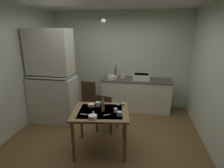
{
  "coord_description": "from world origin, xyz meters",
  "views": [
    {
      "loc": [
        0.71,
        -3.08,
        2.09
      ],
      "look_at": [
        0.1,
        0.2,
        1.11
      ],
      "focal_mm": 28.27,
      "sensor_mm": 36.0,
      "label": 1
    }
  ],
  "objects_px": {
    "dining_table": "(101,117)",
    "chair_far_side": "(106,112)",
    "sink_basin": "(141,77)",
    "teacup_cream": "(98,104)",
    "chair_by_counter": "(91,97)",
    "glass_bottle": "(103,106)",
    "hutch_cabinet": "(52,80)",
    "hand_pump": "(116,72)",
    "serving_bowl_wide": "(91,105)",
    "mixing_bowl_counter": "(112,77)"
  },
  "relations": [
    {
      "from": "mixing_bowl_counter",
      "to": "chair_by_counter",
      "type": "height_order",
      "value": "mixing_bowl_counter"
    },
    {
      "from": "chair_by_counter",
      "to": "teacup_cream",
      "type": "bearing_deg",
      "value": -66.2
    },
    {
      "from": "sink_basin",
      "to": "chair_by_counter",
      "type": "distance_m",
      "value": 1.46
    },
    {
      "from": "sink_basin",
      "to": "hand_pump",
      "type": "height_order",
      "value": "hand_pump"
    },
    {
      "from": "teacup_cream",
      "to": "hand_pump",
      "type": "bearing_deg",
      "value": 88.89
    },
    {
      "from": "chair_far_side",
      "to": "sink_basin",
      "type": "bearing_deg",
      "value": 61.9
    },
    {
      "from": "dining_table",
      "to": "teacup_cream",
      "type": "relative_size",
      "value": 12.48
    },
    {
      "from": "hutch_cabinet",
      "to": "serving_bowl_wide",
      "type": "height_order",
      "value": "hutch_cabinet"
    },
    {
      "from": "hand_pump",
      "to": "serving_bowl_wide",
      "type": "bearing_deg",
      "value": -94.88
    },
    {
      "from": "hand_pump",
      "to": "serving_bowl_wide",
      "type": "xyz_separation_m",
      "value": [
        -0.16,
        -1.82,
        -0.24
      ]
    },
    {
      "from": "chair_by_counter",
      "to": "glass_bottle",
      "type": "height_order",
      "value": "glass_bottle"
    },
    {
      "from": "sink_basin",
      "to": "chair_far_side",
      "type": "bearing_deg",
      "value": -118.1
    },
    {
      "from": "hutch_cabinet",
      "to": "serving_bowl_wide",
      "type": "bearing_deg",
      "value": -32.29
    },
    {
      "from": "chair_far_side",
      "to": "serving_bowl_wide",
      "type": "distance_m",
      "value": 0.6
    },
    {
      "from": "sink_basin",
      "to": "teacup_cream",
      "type": "xyz_separation_m",
      "value": [
        -0.75,
        -1.75,
        -0.13
      ]
    },
    {
      "from": "mixing_bowl_counter",
      "to": "teacup_cream",
      "type": "bearing_deg",
      "value": -88.52
    },
    {
      "from": "hutch_cabinet",
      "to": "chair_far_side",
      "type": "xyz_separation_m",
      "value": [
        1.33,
        -0.27,
        -0.56
      ]
    },
    {
      "from": "mixing_bowl_counter",
      "to": "serving_bowl_wide",
      "type": "relative_size",
      "value": 2.19
    },
    {
      "from": "hutch_cabinet",
      "to": "hand_pump",
      "type": "xyz_separation_m",
      "value": [
        1.31,
        1.08,
        0.02
      ]
    },
    {
      "from": "hand_pump",
      "to": "serving_bowl_wide",
      "type": "distance_m",
      "value": 1.84
    },
    {
      "from": "dining_table",
      "to": "chair_far_side",
      "type": "distance_m",
      "value": 0.66
    },
    {
      "from": "chair_far_side",
      "to": "teacup_cream",
      "type": "height_order",
      "value": "chair_far_side"
    },
    {
      "from": "mixing_bowl_counter",
      "to": "serving_bowl_wide",
      "type": "bearing_deg",
      "value": -92.54
    },
    {
      "from": "dining_table",
      "to": "chair_far_side",
      "type": "relative_size",
      "value": 1.25
    },
    {
      "from": "teacup_cream",
      "to": "hutch_cabinet",
      "type": "bearing_deg",
      "value": 150.89
    },
    {
      "from": "hutch_cabinet",
      "to": "mixing_bowl_counter",
      "type": "distance_m",
      "value": 1.59
    },
    {
      "from": "sink_basin",
      "to": "chair_far_side",
      "type": "height_order",
      "value": "sink_basin"
    },
    {
      "from": "mixing_bowl_counter",
      "to": "hand_pump",
      "type": "bearing_deg",
      "value": 50.45
    },
    {
      "from": "dining_table",
      "to": "glass_bottle",
      "type": "xyz_separation_m",
      "value": [
        0.04,
        0.01,
        0.21
      ]
    },
    {
      "from": "glass_bottle",
      "to": "dining_table",
      "type": "bearing_deg",
      "value": -167.44
    },
    {
      "from": "hand_pump",
      "to": "chair_by_counter",
      "type": "relative_size",
      "value": 0.42
    },
    {
      "from": "hand_pump",
      "to": "teacup_cream",
      "type": "distance_m",
      "value": 1.81
    },
    {
      "from": "hutch_cabinet",
      "to": "chair_by_counter",
      "type": "height_order",
      "value": "hutch_cabinet"
    },
    {
      "from": "hand_pump",
      "to": "hutch_cabinet",
      "type": "bearing_deg",
      "value": -140.48
    },
    {
      "from": "sink_basin",
      "to": "glass_bottle",
      "type": "height_order",
      "value": "sink_basin"
    },
    {
      "from": "glass_bottle",
      "to": "serving_bowl_wide",
      "type": "bearing_deg",
      "value": 149.37
    },
    {
      "from": "mixing_bowl_counter",
      "to": "chair_by_counter",
      "type": "relative_size",
      "value": 0.3
    },
    {
      "from": "chair_by_counter",
      "to": "teacup_cream",
      "type": "height_order",
      "value": "chair_by_counter"
    },
    {
      "from": "hutch_cabinet",
      "to": "teacup_cream",
      "type": "relative_size",
      "value": 25.26
    },
    {
      "from": "hutch_cabinet",
      "to": "mixing_bowl_counter",
      "type": "xyz_separation_m",
      "value": [
        1.24,
        0.99,
        -0.11
      ]
    },
    {
      "from": "dining_table",
      "to": "teacup_cream",
      "type": "height_order",
      "value": "teacup_cream"
    },
    {
      "from": "chair_far_side",
      "to": "glass_bottle",
      "type": "bearing_deg",
      "value": -81.73
    },
    {
      "from": "dining_table",
      "to": "chair_by_counter",
      "type": "bearing_deg",
      "value": 114.38
    },
    {
      "from": "sink_basin",
      "to": "chair_by_counter",
      "type": "relative_size",
      "value": 0.47
    },
    {
      "from": "hutch_cabinet",
      "to": "chair_far_side",
      "type": "bearing_deg",
      "value": -11.28
    },
    {
      "from": "hutch_cabinet",
      "to": "sink_basin",
      "type": "distance_m",
      "value": 2.28
    },
    {
      "from": "dining_table",
      "to": "serving_bowl_wide",
      "type": "distance_m",
      "value": 0.3
    },
    {
      "from": "chair_far_side",
      "to": "hand_pump",
      "type": "bearing_deg",
      "value": 90.64
    },
    {
      "from": "sink_basin",
      "to": "chair_by_counter",
      "type": "height_order",
      "value": "sink_basin"
    },
    {
      "from": "chair_by_counter",
      "to": "serving_bowl_wide",
      "type": "height_order",
      "value": "chair_by_counter"
    }
  ]
}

